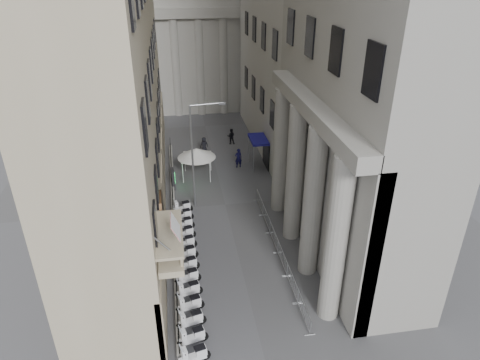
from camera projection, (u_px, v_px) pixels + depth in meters
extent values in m
cylinder|color=white|center=(183.00, 173.00, 38.83)|extent=(0.06, 0.06, 1.94)
cylinder|color=white|center=(210.00, 171.00, 39.18)|extent=(0.06, 0.06, 1.94)
cylinder|color=white|center=(182.00, 162.00, 41.00)|extent=(0.06, 0.06, 1.94)
cylinder|color=white|center=(207.00, 160.00, 41.35)|extent=(0.06, 0.06, 1.94)
cube|color=silver|center=(195.00, 157.00, 39.62)|extent=(2.65, 2.65, 0.11)
cone|color=silver|center=(195.00, 152.00, 39.42)|extent=(3.53, 3.53, 0.88)
cylinder|color=gray|center=(193.00, 159.00, 33.64)|extent=(0.16, 0.16, 8.62)
cylinder|color=gray|center=(207.00, 104.00, 31.99)|extent=(2.58, 0.46, 0.12)
cube|color=gray|center=(222.00, 104.00, 32.31)|extent=(0.57, 0.31, 0.16)
cube|color=black|center=(173.00, 179.00, 37.90)|extent=(0.36, 0.91, 1.88)
cube|color=#19E54C|center=(174.00, 177.00, 37.84)|extent=(0.11, 0.68, 1.05)
imported|color=#0E0D34|center=(238.00, 158.00, 41.78)|extent=(0.79, 0.59, 1.95)
imported|color=black|center=(231.00, 136.00, 47.16)|extent=(0.95, 0.80, 1.75)
imported|color=black|center=(204.00, 145.00, 44.94)|extent=(0.95, 0.72, 1.73)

